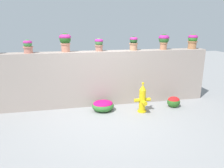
{
  "coord_description": "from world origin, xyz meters",
  "views": [
    {
      "loc": [
        -0.89,
        -4.48,
        2.23
      ],
      "look_at": [
        0.29,
        1.09,
        0.63
      ],
      "focal_mm": 33.86,
      "sensor_mm": 36.0,
      "label": 1
    }
  ],
  "objects": [
    {
      "name": "flower_bush_right",
      "position": [
        1.96,
        0.6,
        0.16
      ],
      "size": [
        0.36,
        0.32,
        0.31
      ],
      "color": "#2D6123",
      "rests_on": "ground"
    },
    {
      "name": "stone_wall",
      "position": [
        0.0,
        1.29,
        0.76
      ],
      "size": [
        6.27,
        0.41,
        1.53
      ],
      "primitive_type": "cube",
      "color": "#9F8F85",
      "rests_on": "ground"
    },
    {
      "name": "potted_plant_4",
      "position": [
        0.97,
        1.32,
        1.75
      ],
      "size": [
        0.25,
        0.25,
        0.39
      ],
      "color": "tan",
      "rests_on": "stone_wall"
    },
    {
      "name": "ground_plane",
      "position": [
        0.0,
        0.0,
        0.0
      ],
      "size": [
        24.0,
        24.0,
        0.0
      ],
      "primitive_type": "plane",
      "color": "gray"
    },
    {
      "name": "potted_plant_2",
      "position": [
        -0.92,
        1.32,
        1.83
      ],
      "size": [
        0.31,
        0.31,
        0.49
      ],
      "color": "tan",
      "rests_on": "stone_wall"
    },
    {
      "name": "potted_plant_3",
      "position": [
        -0.03,
        1.3,
        1.74
      ],
      "size": [
        0.23,
        0.23,
        0.35
      ],
      "color": "#AB715E",
      "rests_on": "stone_wall"
    },
    {
      "name": "flower_bush_left",
      "position": [
        -0.03,
        0.73,
        0.15
      ],
      "size": [
        0.58,
        0.53,
        0.3
      ],
      "color": "#367331",
      "rests_on": "ground"
    },
    {
      "name": "fire_hydrant",
      "position": [
        0.97,
        0.44,
        0.36
      ],
      "size": [
        0.44,
        0.35,
        0.8
      ],
      "color": "gold",
      "rests_on": "ground"
    },
    {
      "name": "potted_plant_6",
      "position": [
        2.82,
        1.33,
        1.78
      ],
      "size": [
        0.29,
        0.29,
        0.44
      ],
      "color": "#AE754A",
      "rests_on": "stone_wall"
    },
    {
      "name": "potted_plant_5",
      "position": [
        1.87,
        1.3,
        1.81
      ],
      "size": [
        0.3,
        0.3,
        0.44
      ],
      "color": "#B57653",
      "rests_on": "stone_wall"
    },
    {
      "name": "potted_plant_1",
      "position": [
        -1.86,
        1.26,
        1.72
      ],
      "size": [
        0.25,
        0.25,
        0.34
      ],
      "color": "#BD7361",
      "rests_on": "stone_wall"
    }
  ]
}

